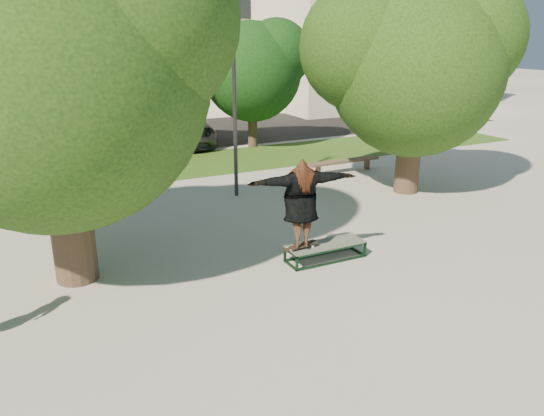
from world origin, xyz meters
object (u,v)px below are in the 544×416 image
car_silver_a (51,134)px  car_dark (12,133)px  tree_left (44,56)px  grind_box (325,251)px  lamppost (234,93)px  car_silver_b (155,118)px  tree_right (412,58)px  car_grey (183,128)px  bench (343,162)px

car_silver_a → car_dark: size_ratio=0.96×
tree_left → car_dark: tree_left is taller
tree_left → grind_box: (5.18, -1.50, -4.23)m
lamppost → car_silver_b: bearing=87.7°
tree_right → car_silver_b: 14.52m
car_dark → car_grey: size_ratio=0.83×
bench → car_silver_a: (-9.08, 8.78, 0.33)m
grind_box → car_silver_b: size_ratio=0.34×
tree_left → grind_box: 6.86m
tree_right → bench: (-0.34, 2.86, -3.72)m
tree_left → car_dark: bearing=92.8°
tree_right → lamppost: (-4.92, 1.92, -0.94)m
car_silver_b → car_dark: bearing=-172.6°
tree_left → car_grey: (6.26, 12.41, -3.69)m
car_silver_a → car_silver_b: car_silver_b is taller
grind_box → lamppost: bearing=88.8°
tree_right → car_silver_b: bearing=108.4°
car_silver_a → grind_box: bearing=-67.0°
tree_right → lamppost: bearing=158.7°
car_silver_a → bench: bearing=-37.3°
car_silver_a → tree_right: bearing=-44.2°
lamppost → car_grey: (0.97, 8.50, -2.42)m
bench → car_dark: (-10.58, 9.58, 0.34)m
car_grey → car_silver_b: car_silver_b is taller
lamppost → car_silver_b: size_ratio=1.14×
car_silver_b → lamppost: bearing=-93.4°
tree_right → bench: bearing=96.8°
tree_right → car_dark: tree_right is taller
tree_left → car_silver_a: (0.79, 13.64, -3.71)m
tree_right → car_grey: 11.63m
bench → car_silver_a: car_silver_a is taller
car_silver_a → car_dark: bearing=158.7°
tree_left → tree_right: bearing=11.0°
lamppost → car_grey: 8.89m
grind_box → tree_right: bearing=34.8°
grind_box → car_silver_a: 15.77m
car_dark → car_silver_b: car_silver_b is taller
tree_right → bench: size_ratio=2.22×
car_silver_a → car_dark: (-1.50, 0.80, 0.01)m
grind_box → car_grey: car_grey is taller
tree_left → car_silver_a: tree_left is taller
bench → car_dark: car_dark is taller
car_grey → car_silver_a: bearing=179.0°
bench → car_grey: 8.37m
car_silver_a → car_dark: car_dark is taller
tree_left → lamppost: bearing=36.4°
tree_left → car_silver_b: bearing=69.5°
tree_right → car_grey: (-3.95, 10.42, -3.36)m
bench → tree_right: bearing=-84.5°
lamppost → grind_box: (-0.11, -5.41, -2.96)m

